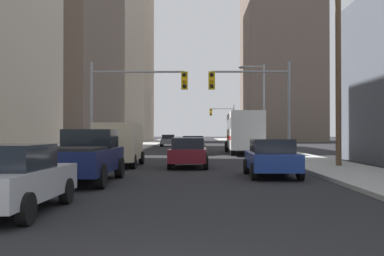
{
  "coord_description": "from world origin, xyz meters",
  "views": [
    {
      "loc": [
        0.48,
        -4.31,
        1.78
      ],
      "look_at": [
        0.0,
        32.75,
        2.16
      ],
      "focal_mm": 42.83,
      "sensor_mm": 36.0,
      "label": 1
    }
  ],
  "objects_px": {
    "sedan_maroon": "(188,152)",
    "traffic_signal_far_right": "(223,118)",
    "pickup_truck_navy": "(85,156)",
    "sedan_grey": "(168,140)",
    "city_bus": "(243,131)",
    "cargo_van_beige": "(120,142)",
    "sedan_blue": "(271,158)",
    "sedan_black": "(193,145)",
    "sedan_silver": "(9,178)",
    "traffic_signal_near_left": "(134,93)",
    "traffic_signal_near_right": "(253,94)"
  },
  "relations": [
    {
      "from": "sedan_silver",
      "to": "sedan_blue",
      "type": "height_order",
      "value": "same"
    },
    {
      "from": "traffic_signal_near_left",
      "to": "traffic_signal_near_right",
      "type": "bearing_deg",
      "value": -0.0
    },
    {
      "from": "city_bus",
      "to": "sedan_silver",
      "type": "height_order",
      "value": "city_bus"
    },
    {
      "from": "sedan_black",
      "to": "sedan_grey",
      "type": "relative_size",
      "value": 1.0
    },
    {
      "from": "city_bus",
      "to": "cargo_van_beige",
      "type": "height_order",
      "value": "city_bus"
    },
    {
      "from": "pickup_truck_navy",
      "to": "traffic_signal_near_left",
      "type": "xyz_separation_m",
      "value": [
        0.25,
        10.82,
        3.2
      ]
    },
    {
      "from": "sedan_black",
      "to": "traffic_signal_far_right",
      "type": "distance_m",
      "value": 32.58
    },
    {
      "from": "cargo_van_beige",
      "to": "sedan_silver",
      "type": "relative_size",
      "value": 1.25
    },
    {
      "from": "city_bus",
      "to": "sedan_black",
      "type": "height_order",
      "value": "city_bus"
    },
    {
      "from": "city_bus",
      "to": "cargo_van_beige",
      "type": "relative_size",
      "value": 2.19
    },
    {
      "from": "traffic_signal_far_right",
      "to": "city_bus",
      "type": "bearing_deg",
      "value": -89.95
    },
    {
      "from": "traffic_signal_near_right",
      "to": "traffic_signal_near_left",
      "type": "bearing_deg",
      "value": 180.0
    },
    {
      "from": "sedan_silver",
      "to": "sedan_black",
      "type": "bearing_deg",
      "value": 81.94
    },
    {
      "from": "sedan_maroon",
      "to": "traffic_signal_near_left",
      "type": "bearing_deg",
      "value": 130.53
    },
    {
      "from": "pickup_truck_navy",
      "to": "sedan_silver",
      "type": "bearing_deg",
      "value": -91.01
    },
    {
      "from": "sedan_blue",
      "to": "sedan_grey",
      "type": "height_order",
      "value": "same"
    },
    {
      "from": "sedan_maroon",
      "to": "sedan_grey",
      "type": "distance_m",
      "value": 36.48
    },
    {
      "from": "sedan_black",
      "to": "traffic_signal_near_left",
      "type": "relative_size",
      "value": 0.71
    },
    {
      "from": "pickup_truck_navy",
      "to": "sedan_silver",
      "type": "xyz_separation_m",
      "value": [
        -0.11,
        -6.3,
        -0.16
      ]
    },
    {
      "from": "sedan_black",
      "to": "sedan_grey",
      "type": "bearing_deg",
      "value": 98.71
    },
    {
      "from": "sedan_silver",
      "to": "sedan_blue",
      "type": "bearing_deg",
      "value": 49.81
    },
    {
      "from": "sedan_blue",
      "to": "sedan_maroon",
      "type": "relative_size",
      "value": 1.0
    },
    {
      "from": "city_bus",
      "to": "cargo_van_beige",
      "type": "bearing_deg",
      "value": -118.77
    },
    {
      "from": "sedan_blue",
      "to": "traffic_signal_far_right",
      "type": "distance_m",
      "value": 50.61
    },
    {
      "from": "sedan_silver",
      "to": "sedan_maroon",
      "type": "bearing_deg",
      "value": 74.55
    },
    {
      "from": "pickup_truck_navy",
      "to": "sedan_silver",
      "type": "height_order",
      "value": "pickup_truck_navy"
    },
    {
      "from": "sedan_grey",
      "to": "traffic_signal_near_left",
      "type": "height_order",
      "value": "traffic_signal_near_left"
    },
    {
      "from": "cargo_van_beige",
      "to": "sedan_maroon",
      "type": "height_order",
      "value": "cargo_van_beige"
    },
    {
      "from": "city_bus",
      "to": "cargo_van_beige",
      "type": "distance_m",
      "value": 16.57
    },
    {
      "from": "sedan_maroon",
      "to": "traffic_signal_far_right",
      "type": "height_order",
      "value": "traffic_signal_far_right"
    },
    {
      "from": "sedan_blue",
      "to": "sedan_grey",
      "type": "distance_m",
      "value": 41.73
    },
    {
      "from": "cargo_van_beige",
      "to": "sedan_silver",
      "type": "distance_m",
      "value": 14.08
    },
    {
      "from": "sedan_blue",
      "to": "sedan_black",
      "type": "distance_m",
      "value": 18.64
    },
    {
      "from": "city_bus",
      "to": "sedan_blue",
      "type": "height_order",
      "value": "city_bus"
    },
    {
      "from": "traffic_signal_near_right",
      "to": "sedan_maroon",
      "type": "bearing_deg",
      "value": -134.26
    },
    {
      "from": "cargo_van_beige",
      "to": "sedan_maroon",
      "type": "xyz_separation_m",
      "value": [
        3.65,
        -0.82,
        -0.52
      ]
    },
    {
      "from": "sedan_grey",
      "to": "traffic_signal_near_left",
      "type": "xyz_separation_m",
      "value": [
        0.07,
        -32.45,
        3.36
      ]
    },
    {
      "from": "sedan_maroon",
      "to": "traffic_signal_near_left",
      "type": "relative_size",
      "value": 0.71
    },
    {
      "from": "sedan_silver",
      "to": "traffic_signal_near_right",
      "type": "relative_size",
      "value": 0.7
    },
    {
      "from": "traffic_signal_far_right",
      "to": "sedan_grey",
      "type": "bearing_deg",
      "value": -129.42
    },
    {
      "from": "sedan_grey",
      "to": "cargo_van_beige",
      "type": "bearing_deg",
      "value": -90.45
    },
    {
      "from": "sedan_silver",
      "to": "sedan_grey",
      "type": "height_order",
      "value": "same"
    },
    {
      "from": "sedan_maroon",
      "to": "sedan_grey",
      "type": "xyz_separation_m",
      "value": [
        -3.37,
        36.32,
        0.0
      ]
    },
    {
      "from": "pickup_truck_navy",
      "to": "sedan_grey",
      "type": "xyz_separation_m",
      "value": [
        0.18,
        43.27,
        -0.16
      ]
    },
    {
      "from": "sedan_blue",
      "to": "traffic_signal_near_left",
      "type": "xyz_separation_m",
      "value": [
        -6.75,
        8.71,
        3.36
      ]
    },
    {
      "from": "sedan_blue",
      "to": "sedan_grey",
      "type": "bearing_deg",
      "value": 99.39
    },
    {
      "from": "sedan_maroon",
      "to": "sedan_grey",
      "type": "height_order",
      "value": "same"
    },
    {
      "from": "pickup_truck_navy",
      "to": "traffic_signal_near_left",
      "type": "bearing_deg",
      "value": 88.7
    },
    {
      "from": "pickup_truck_navy",
      "to": "sedan_grey",
      "type": "height_order",
      "value": "pickup_truck_navy"
    },
    {
      "from": "cargo_van_beige",
      "to": "traffic_signal_far_right",
      "type": "relative_size",
      "value": 0.88
    }
  ]
}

